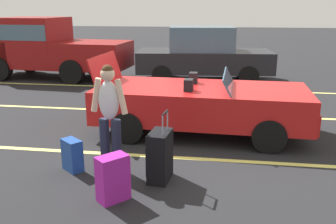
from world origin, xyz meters
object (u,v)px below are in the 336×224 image
object	(u,v)px
suitcase_medium_bright	(113,178)
suitcase_small_carryon	(72,155)
traveler_person	(109,112)
suitcase_large_black	(160,156)
parked_pickup_truck_near	(47,46)
parked_sedan_far	(203,54)
convertible_car	(211,105)

from	to	relation	value
suitcase_medium_bright	suitcase_small_carryon	size ratio (longest dim) A/B	1.24
suitcase_small_carryon	traveler_person	bearing A→B (deg)	-40.90
suitcase_large_black	suitcase_medium_bright	world-z (taller)	suitcase_large_black
suitcase_small_carryon	suitcase_medium_bright	bearing A→B (deg)	-93.51
suitcase_small_carryon	parked_pickup_truck_near	xyz separation A→B (m)	(-3.91, 7.34, 0.86)
suitcase_medium_bright	parked_sedan_far	xyz separation A→B (m)	(0.71, 8.39, 0.58)
suitcase_large_black	suitcase_medium_bright	xyz separation A→B (m)	(-0.51, -0.68, -0.06)
convertible_car	parked_sedan_far	bearing A→B (deg)	96.89
suitcase_large_black	parked_pickup_truck_near	bearing A→B (deg)	-48.46
convertible_car	traveler_person	size ratio (longest dim) A/B	2.55
suitcase_medium_bright	parked_pickup_truck_near	xyz separation A→B (m)	(-4.80, 8.13, 0.80)
suitcase_medium_bright	parked_pickup_truck_near	bearing A→B (deg)	-16.94
suitcase_large_black	parked_sedan_far	bearing A→B (deg)	-85.37
traveler_person	parked_sedan_far	world-z (taller)	parked_sedan_far
suitcase_large_black	parked_sedan_far	world-z (taller)	parked_sedan_far
suitcase_medium_bright	suitcase_small_carryon	world-z (taller)	suitcase_medium_bright
convertible_car	parked_sedan_far	world-z (taller)	parked_sedan_far
suitcase_medium_bright	suitcase_small_carryon	xyz separation A→B (m)	(-0.89, 0.80, -0.06)
suitcase_medium_bright	traveler_person	distance (m)	1.14
traveler_person	suitcase_large_black	bearing A→B (deg)	-96.81
suitcase_large_black	convertible_car	bearing A→B (deg)	-100.70
suitcase_large_black	parked_pickup_truck_near	size ratio (longest dim) A/B	0.20
suitcase_small_carryon	traveler_person	world-z (taller)	traveler_person
convertible_car	suitcase_medium_bright	size ratio (longest dim) A/B	6.78
suitcase_medium_bright	traveler_person	world-z (taller)	traveler_person
traveler_person	parked_pickup_truck_near	world-z (taller)	parked_pickup_truck_near
convertible_car	suitcase_small_carryon	xyz separation A→B (m)	(-2.05, -2.06, -0.34)
traveler_person	suitcase_small_carryon	bearing A→B (deg)	109.89
suitcase_medium_bright	traveler_person	size ratio (longest dim) A/B	0.38
parked_sedan_far	suitcase_medium_bright	bearing A→B (deg)	-100.54
parked_sedan_far	convertible_car	bearing A→B (deg)	-90.98
traveler_person	parked_sedan_far	distance (m)	7.55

